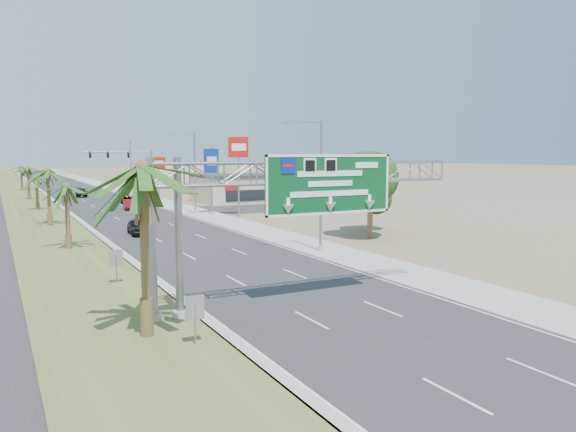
% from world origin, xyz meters
% --- Properties ---
extents(ground, '(600.00, 600.00, 0.00)m').
position_xyz_m(ground, '(0.00, 0.00, 0.00)').
color(ground, '#8C7A59').
rests_on(ground, ground).
extents(road, '(12.00, 300.00, 0.02)m').
position_xyz_m(road, '(0.00, 110.00, 0.01)').
color(road, '#28282B').
rests_on(road, ground).
extents(sidewalk_right, '(4.00, 300.00, 0.10)m').
position_xyz_m(sidewalk_right, '(8.50, 110.00, 0.05)').
color(sidewalk_right, '#9E9B93').
rests_on(sidewalk_right, ground).
extents(median_grass, '(7.00, 300.00, 0.12)m').
position_xyz_m(median_grass, '(-10.00, 110.00, 0.06)').
color(median_grass, '#4B5827').
rests_on(median_grass, ground).
extents(sign_gantry, '(16.75, 1.24, 7.50)m').
position_xyz_m(sign_gantry, '(-1.06, 9.93, 6.06)').
color(sign_gantry, gray).
rests_on(sign_gantry, ground).
extents(palm_near, '(5.70, 5.70, 8.35)m').
position_xyz_m(palm_near, '(-9.20, 8.00, 6.93)').
color(palm_near, brown).
rests_on(palm_near, ground).
extents(palm_row_b, '(3.99, 3.99, 5.95)m').
position_xyz_m(palm_row_b, '(-9.50, 32.00, 4.90)').
color(palm_row_b, brown).
rests_on(palm_row_b, ground).
extents(palm_row_c, '(3.99, 3.99, 6.75)m').
position_xyz_m(palm_row_c, '(-9.50, 48.00, 5.66)').
color(palm_row_c, brown).
rests_on(palm_row_c, ground).
extents(palm_row_d, '(3.99, 3.99, 5.45)m').
position_xyz_m(palm_row_d, '(-9.50, 66.00, 4.42)').
color(palm_row_d, brown).
rests_on(palm_row_d, ground).
extents(palm_row_e, '(3.99, 3.99, 6.15)m').
position_xyz_m(palm_row_e, '(-9.50, 85.00, 5.09)').
color(palm_row_e, brown).
rests_on(palm_row_e, ground).
extents(palm_row_f, '(3.99, 3.99, 5.75)m').
position_xyz_m(palm_row_f, '(-9.50, 110.00, 4.71)').
color(palm_row_f, brown).
rests_on(palm_row_f, ground).
extents(streetlight_near, '(3.27, 0.44, 10.00)m').
position_xyz_m(streetlight_near, '(7.30, 22.00, 4.69)').
color(streetlight_near, gray).
rests_on(streetlight_near, ground).
extents(streetlight_mid, '(3.27, 0.44, 10.00)m').
position_xyz_m(streetlight_mid, '(7.30, 52.00, 4.69)').
color(streetlight_mid, gray).
rests_on(streetlight_mid, ground).
extents(streetlight_far, '(3.27, 0.44, 10.00)m').
position_xyz_m(streetlight_far, '(7.30, 88.00, 4.69)').
color(streetlight_far, gray).
rests_on(streetlight_far, ground).
extents(signal_mast, '(10.28, 0.71, 8.00)m').
position_xyz_m(signal_mast, '(5.17, 71.97, 4.85)').
color(signal_mast, gray).
rests_on(signal_mast, ground).
extents(store_building, '(18.00, 10.00, 4.00)m').
position_xyz_m(store_building, '(22.00, 66.00, 2.00)').
color(store_building, '#CCB58A').
rests_on(store_building, ground).
extents(oak_near, '(4.50, 4.50, 6.80)m').
position_xyz_m(oak_near, '(15.00, 26.00, 4.53)').
color(oak_near, brown).
rests_on(oak_near, ground).
extents(oak_far, '(3.50, 3.50, 5.60)m').
position_xyz_m(oak_far, '(18.00, 30.00, 3.82)').
color(oak_far, brown).
rests_on(oak_far, ground).
extents(median_signback_a, '(0.75, 0.08, 2.08)m').
position_xyz_m(median_signback_a, '(-7.80, 6.00, 1.45)').
color(median_signback_a, gray).
rests_on(median_signback_a, ground).
extents(median_signback_b, '(0.75, 0.08, 2.08)m').
position_xyz_m(median_signback_b, '(-8.50, 18.00, 1.45)').
color(median_signback_b, gray).
rests_on(median_signback_b, ground).
extents(building_distant_right, '(20.00, 12.00, 5.00)m').
position_xyz_m(building_distant_right, '(30.00, 140.00, 2.50)').
color(building_distant_right, '#CCB58A').
rests_on(building_distant_right, ground).
extents(car_left_lane, '(2.02, 4.45, 1.48)m').
position_xyz_m(car_left_lane, '(-2.71, 37.81, 0.74)').
color(car_left_lane, black).
rests_on(car_left_lane, ground).
extents(car_mid_lane, '(1.84, 4.10, 1.31)m').
position_xyz_m(car_mid_lane, '(1.50, 61.81, 0.65)').
color(car_mid_lane, maroon).
rests_on(car_mid_lane, ground).
extents(car_right_lane, '(2.51, 4.93, 1.33)m').
position_xyz_m(car_right_lane, '(3.13, 69.12, 0.67)').
color(car_right_lane, gray).
rests_on(car_right_lane, ground).
extents(car_far, '(2.49, 5.01, 1.40)m').
position_xyz_m(car_far, '(-1.09, 88.10, 0.70)').
color(car_far, black).
rests_on(car_far, ground).
extents(pole_sign_red_near, '(2.32, 1.24, 9.66)m').
position_xyz_m(pole_sign_red_near, '(11.45, 47.57, 7.65)').
color(pole_sign_red_near, gray).
rests_on(pole_sign_red_near, ground).
extents(pole_sign_blue, '(2.01, 0.81, 8.30)m').
position_xyz_m(pole_sign_blue, '(9.23, 50.84, 6.23)').
color(pole_sign_blue, gray).
rests_on(pole_sign_blue, ground).
extents(pole_sign_red_far, '(2.21, 0.47, 7.13)m').
position_xyz_m(pole_sign_red_far, '(9.09, 75.23, 5.56)').
color(pole_sign_red_far, gray).
rests_on(pole_sign_red_far, ground).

